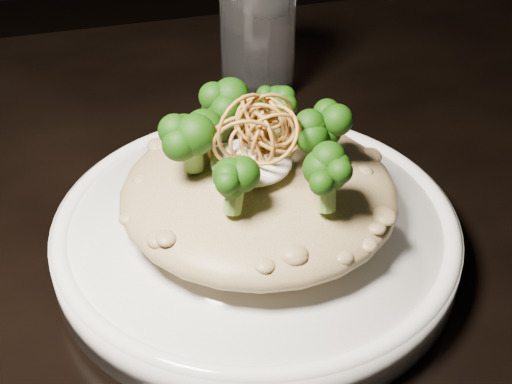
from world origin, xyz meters
TOP-DOWN VIEW (x-y plane):
  - table at (0.00, 0.00)m, footprint 1.10×0.80m
  - plate at (0.03, -0.04)m, footprint 0.29×0.29m
  - risotto at (0.04, -0.03)m, footprint 0.20×0.20m
  - broccoli at (0.04, -0.04)m, footprint 0.14×0.14m
  - cheese at (0.03, -0.04)m, footprint 0.06×0.06m
  - shallots at (0.04, -0.03)m, footprint 0.06×0.06m
  - drinking_glass at (0.10, 0.20)m, footprint 0.08×0.08m

SIDE VIEW (x-z plane):
  - table at x=0.00m, z-range 0.29..1.04m
  - plate at x=0.03m, z-range 0.75..0.78m
  - risotto at x=0.04m, z-range 0.78..0.82m
  - drinking_glass at x=0.10m, z-range 0.75..0.88m
  - cheese at x=0.03m, z-range 0.82..0.84m
  - broccoli at x=0.04m, z-range 0.82..0.87m
  - shallots at x=0.04m, z-range 0.84..0.87m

